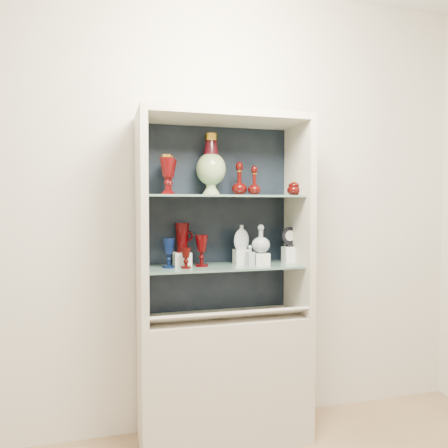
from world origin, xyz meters
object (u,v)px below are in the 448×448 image
object	(u,v)px
ruby_decanter_b	(239,178)
cameo_medallion	(290,237)
ruby_goblet_tall	(202,251)
clear_square_bottle	(250,256)
ruby_pitcher	(182,238)
lidded_bowl	(294,188)
enamel_urn	(211,165)
flat_flask	(242,237)
pedestal_lamp_left	(170,176)
clear_round_decanter	(261,240)
ruby_decanter_a	(254,179)
ruby_goblet_small	(186,258)
cobalt_goblet	(169,253)
pedestal_lamp_right	(167,175)

from	to	relation	value
ruby_decanter_b	cameo_medallion	xyz separation A→B (m)	(0.33, -0.00, -0.36)
ruby_goblet_tall	clear_square_bottle	distance (m)	0.29
ruby_decanter_b	ruby_goblet_tall	distance (m)	0.50
ruby_decanter_b	ruby_pitcher	distance (m)	0.50
ruby_decanter_b	lidded_bowl	distance (m)	0.34
cameo_medallion	enamel_urn	bearing A→B (deg)	172.14
ruby_goblet_tall	flat_flask	distance (m)	0.27
pedestal_lamp_left	ruby_pitcher	bearing A→B (deg)	2.74
flat_flask	ruby_goblet_tall	bearing A→B (deg)	166.56
clear_square_bottle	cameo_medallion	bearing A→B (deg)	13.77
flat_flask	clear_round_decanter	xyz separation A→B (m)	(0.11, -0.05, -0.02)
ruby_decanter_a	ruby_goblet_small	world-z (taller)	ruby_decanter_a
ruby_decanter_a	cobalt_goblet	distance (m)	0.68
ruby_decanter_a	cameo_medallion	size ratio (longest dim) A/B	1.56
ruby_decanter_a	clear_square_bottle	distance (m)	0.46
enamel_urn	clear_round_decanter	world-z (taller)	enamel_urn
ruby_decanter_b	pedestal_lamp_right	bearing A→B (deg)	-172.54
ruby_decanter_b	lidded_bowl	bearing A→B (deg)	-10.58
ruby_decanter_b	ruby_goblet_small	bearing A→B (deg)	-168.45
ruby_goblet_tall	cameo_medallion	distance (m)	0.58
cobalt_goblet	cameo_medallion	size ratio (longest dim) A/B	1.34
cobalt_goblet	flat_flask	xyz separation A→B (m)	(0.45, 0.03, 0.08)
pedestal_lamp_right	ruby_pitcher	world-z (taller)	pedestal_lamp_right
ruby_decanter_a	ruby_goblet_tall	xyz separation A→B (m)	(-0.32, 0.01, -0.43)
cobalt_goblet	ruby_pitcher	world-z (taller)	ruby_pitcher
flat_flask	ruby_decanter_b	bearing A→B (deg)	178.96
cobalt_goblet	clear_square_bottle	distance (m)	0.48
ruby_goblet_tall	clear_square_bottle	bearing A→B (deg)	-9.85
cobalt_goblet	clear_square_bottle	size ratio (longest dim) A/B	1.40
pedestal_lamp_right	clear_square_bottle	xyz separation A→B (m)	(0.49, -0.01, -0.47)
ruby_goblet_tall	ruby_pitcher	size ratio (longest dim) A/B	1.06
ruby_decanter_a	clear_round_decanter	size ratio (longest dim) A/B	1.21
enamel_urn	clear_round_decanter	size ratio (longest dim) A/B	2.22
ruby_decanter_b	clear_round_decanter	bearing A→B (deg)	-18.01
pedestal_lamp_right	cameo_medallion	size ratio (longest dim) A/B	1.76
enamel_urn	ruby_goblet_tall	world-z (taller)	enamel_urn
clear_square_bottle	lidded_bowl	bearing A→B (deg)	1.98
pedestal_lamp_left	lidded_bowl	bearing A→B (deg)	-6.89
clear_round_decanter	cameo_medallion	xyz separation A→B (m)	(0.21, 0.04, 0.01)
lidded_bowl	enamel_urn	bearing A→B (deg)	169.95
ruby_goblet_small	ruby_decanter_b	bearing A→B (deg)	11.55
enamel_urn	ruby_decanter_b	bearing A→B (deg)	-9.01
ruby_decanter_a	lidded_bowl	xyz separation A→B (m)	(0.25, -0.03, -0.05)
pedestal_lamp_right	clear_round_decanter	distance (m)	0.69
enamel_urn	ruby_decanter_a	size ratio (longest dim) A/B	1.84
lidded_bowl	ruby_pitcher	bearing A→B (deg)	172.08
ruby_goblet_tall	enamel_urn	bearing A→B (deg)	34.96
lidded_bowl	cameo_medallion	distance (m)	0.31
pedestal_lamp_right	ruby_decanter_b	size ratio (longest dim) A/B	1.05
enamel_urn	cameo_medallion	distance (m)	0.67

